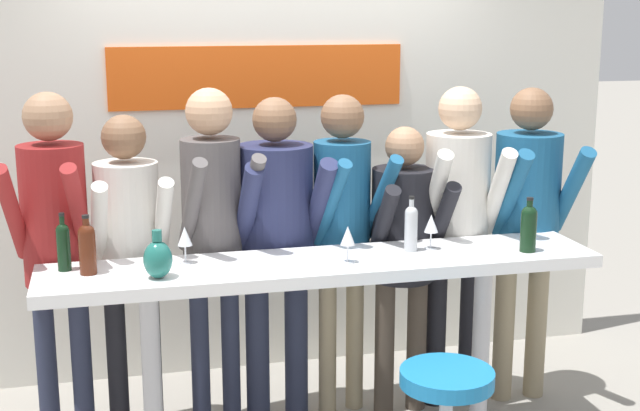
# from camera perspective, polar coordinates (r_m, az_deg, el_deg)

# --- Properties ---
(back_wall) EXTENTS (4.28, 0.12, 2.65)m
(back_wall) POSITION_cam_1_polar(r_m,az_deg,el_deg) (5.41, -3.04, 3.31)
(back_wall) COLOR silver
(back_wall) RESTS_ON ground_plane
(tasting_table) EXTENTS (2.68, 0.50, 1.02)m
(tasting_table) POSITION_cam_1_polar(r_m,az_deg,el_deg) (4.31, 0.24, -5.59)
(tasting_table) COLOR white
(tasting_table) RESTS_ON ground_plane
(person_far_left) EXTENTS (0.44, 0.58, 1.81)m
(person_far_left) POSITION_cam_1_polar(r_m,az_deg,el_deg) (4.52, -16.62, -1.45)
(person_far_left) COLOR #23283D
(person_far_left) RESTS_ON ground_plane
(person_left) EXTENTS (0.41, 0.53, 1.69)m
(person_left) POSITION_cam_1_polar(r_m,az_deg,el_deg) (4.57, -12.14, -2.18)
(person_left) COLOR black
(person_left) RESTS_ON ground_plane
(person_center_left) EXTENTS (0.42, 0.56, 1.81)m
(person_center_left) POSITION_cam_1_polar(r_m,az_deg,el_deg) (4.54, -6.90, -0.84)
(person_center_left) COLOR #23283D
(person_center_left) RESTS_ON ground_plane
(person_center) EXTENTS (0.50, 0.59, 1.76)m
(person_center) POSITION_cam_1_polar(r_m,az_deg,el_deg) (4.65, -2.82, -1.34)
(person_center) COLOR #23283D
(person_center) RESTS_ON ground_plane
(person_center_right) EXTENTS (0.43, 0.56, 1.76)m
(person_center_right) POSITION_cam_1_polar(r_m,az_deg,el_deg) (4.74, 1.47, -0.68)
(person_center_right) COLOR gray
(person_center_right) RESTS_ON ground_plane
(person_right) EXTENTS (0.41, 0.50, 1.59)m
(person_right) POSITION_cam_1_polar(r_m,az_deg,el_deg) (4.79, 5.36, -2.16)
(person_right) COLOR #473D33
(person_right) RESTS_ON ground_plane
(person_far_right) EXTENTS (0.45, 0.58, 1.79)m
(person_far_right) POSITION_cam_1_polar(r_m,az_deg,el_deg) (4.88, 8.78, -0.35)
(person_far_right) COLOR black
(person_far_right) RESTS_ON ground_plane
(person_rightmost) EXTENTS (0.44, 0.56, 1.78)m
(person_rightmost) POSITION_cam_1_polar(r_m,az_deg,el_deg) (5.04, 13.12, -0.28)
(person_rightmost) COLOR gray
(person_rightmost) RESTS_ON ground_plane
(wine_bottle_0) EXTENTS (0.06, 0.06, 0.27)m
(wine_bottle_0) POSITION_cam_1_polar(r_m,az_deg,el_deg) (4.23, -16.10, -2.40)
(wine_bottle_0) COLOR black
(wine_bottle_0) RESTS_ON tasting_table
(wine_bottle_1) EXTENTS (0.08, 0.08, 0.27)m
(wine_bottle_1) POSITION_cam_1_polar(r_m,az_deg,el_deg) (4.49, 13.21, -1.29)
(wine_bottle_1) COLOR black
(wine_bottle_1) RESTS_ON tasting_table
(wine_bottle_2) EXTENTS (0.06, 0.06, 0.28)m
(wine_bottle_2) POSITION_cam_1_polar(r_m,az_deg,el_deg) (4.41, 5.85, -1.32)
(wine_bottle_2) COLOR #B7BCC1
(wine_bottle_2) RESTS_ON tasting_table
(wine_bottle_3) EXTENTS (0.08, 0.08, 0.27)m
(wine_bottle_3) POSITION_cam_1_polar(r_m,az_deg,el_deg) (4.14, -14.68, -2.55)
(wine_bottle_3) COLOR #4C1E0F
(wine_bottle_3) RESTS_ON tasting_table
(wine_glass_0) EXTENTS (0.07, 0.07, 0.18)m
(wine_glass_0) POSITION_cam_1_polar(r_m,az_deg,el_deg) (4.45, 7.13, -1.22)
(wine_glass_0) COLOR silver
(wine_glass_0) RESTS_ON tasting_table
(wine_glass_1) EXTENTS (0.07, 0.07, 0.18)m
(wine_glass_1) POSITION_cam_1_polar(r_m,az_deg,el_deg) (4.19, 1.79, -2.02)
(wine_glass_1) COLOR silver
(wine_glass_1) RESTS_ON tasting_table
(wine_glass_2) EXTENTS (0.07, 0.07, 0.18)m
(wine_glass_2) POSITION_cam_1_polar(r_m,az_deg,el_deg) (4.22, -8.65, -2.04)
(wine_glass_2) COLOR silver
(wine_glass_2) RESTS_ON tasting_table
(decorative_vase) EXTENTS (0.13, 0.13, 0.22)m
(decorative_vase) POSITION_cam_1_polar(r_m,az_deg,el_deg) (4.03, -10.34, -3.37)
(decorative_vase) COLOR #1E665B
(decorative_vase) RESTS_ON tasting_table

